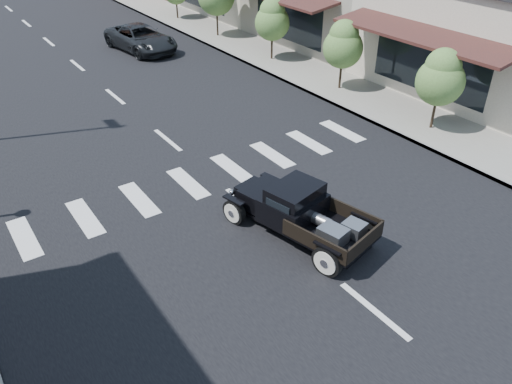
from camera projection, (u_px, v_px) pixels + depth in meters
ground at (289, 241)px, 12.88m from camera, size 120.00×120.00×0.00m
road at (91, 77)px, 23.26m from camera, size 14.00×80.00×0.02m
road_markings at (134, 113)px, 19.80m from camera, size 12.00×60.00×0.06m
sidewalk_right at (243, 45)px, 27.31m from camera, size 3.00×80.00×0.15m
storefront_near at (506, 31)px, 21.65m from camera, size 10.00×9.00×4.50m
small_tree_a at (438, 91)px, 17.55m from camera, size 1.68×1.68×2.81m
small_tree_b at (342, 56)px, 20.95m from camera, size 1.67×1.67×2.79m
small_tree_c at (272, 30)px, 24.38m from camera, size 1.69×1.69×2.82m
small_tree_d at (217, 4)px, 27.85m from camera, size 2.06×2.06×3.44m
hotrod_pickup at (300, 212)px, 12.74m from camera, size 2.84×4.49×1.44m
second_car at (141, 39)px, 26.38m from camera, size 2.74×4.92×1.30m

